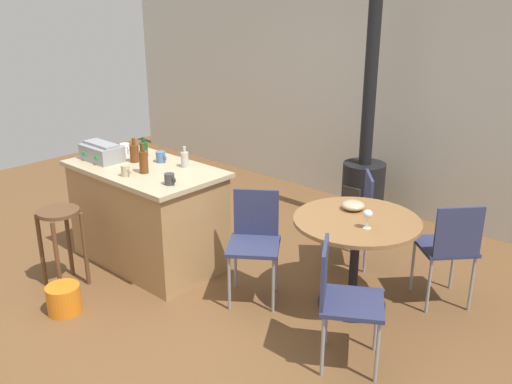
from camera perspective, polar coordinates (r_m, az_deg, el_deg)
name	(u,v)px	position (r m, az deg, el deg)	size (l,w,h in m)	color
ground_plane	(198,288)	(4.81, -5.92, -9.67)	(8.80, 8.80, 0.00)	brown
back_wall	(377,87)	(6.37, 12.10, 10.38)	(8.00, 0.10, 2.70)	beige
kitchen_island	(148,215)	(5.14, -10.89, -2.27)	(1.41, 0.81, 0.91)	#A37A4C
wooden_stool	(61,231)	(4.89, -19.14, -3.73)	(0.34, 0.34, 0.68)	brown
dining_table	(356,240)	(4.36, 10.05, -4.82)	(0.96, 0.96, 0.74)	black
folding_chair_near	(449,245)	(4.56, 18.97, -5.08)	(0.56, 0.56, 0.88)	navy
folding_chair_far	(354,212)	(5.06, 9.84, -2.04)	(0.56, 0.56, 0.85)	navy
folding_chair_left	(255,237)	(4.45, -0.15, -4.56)	(0.56, 0.56, 0.87)	navy
folding_chair_right	(342,295)	(3.73, 8.67, -10.30)	(0.55, 0.55, 0.86)	navy
wood_stove	(364,174)	(5.94, 10.86, 1.78)	(0.44, 0.45, 2.32)	black
toolbox	(102,152)	(5.23, -15.33, 3.92)	(0.38, 0.25, 0.17)	gray
bottle_0	(185,159)	(4.90, -7.22, 3.32)	(0.07, 0.07, 0.18)	#B7B2AD
bottle_1	(144,149)	(5.28, -11.29, 4.29)	(0.07, 0.07, 0.18)	#194C23
bottle_2	(134,153)	(5.12, -12.21, 3.91)	(0.08, 0.08, 0.22)	#603314
bottle_3	(144,161)	(4.79, -11.30, 3.05)	(0.08, 0.08, 0.26)	#603314
cup_0	(126,171)	(4.76, -13.04, 2.12)	(0.11, 0.07, 0.09)	tan
cup_1	(161,157)	(5.08, -9.60, 3.53)	(0.12, 0.09, 0.10)	#4C7099
cup_2	(170,179)	(4.49, -8.73, 1.30)	(0.12, 0.08, 0.09)	#383838
cup_3	(125,148)	(5.43, -13.13, 4.33)	(0.13, 0.09, 0.09)	white
wine_glass	(368,215)	(4.10, 11.24, -2.26)	(0.07, 0.07, 0.14)	silver
serving_bowl	(353,205)	(4.45, 9.80, -1.34)	(0.18, 0.18, 0.07)	tan
plastic_bucket	(64,299)	(4.66, -18.87, -10.21)	(0.26, 0.26, 0.22)	orange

